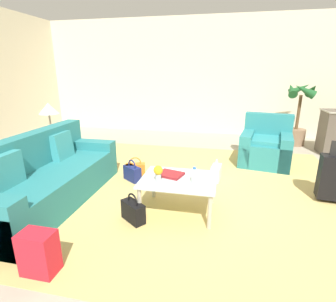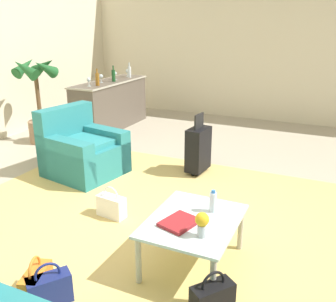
# 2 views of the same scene
# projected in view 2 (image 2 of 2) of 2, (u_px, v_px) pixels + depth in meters

# --- Properties ---
(ground_plane) EXTENTS (12.00, 12.00, 0.00)m
(ground_plane) POSITION_uv_depth(u_px,v_px,m) (161.00, 230.00, 3.84)
(ground_plane) COLOR #A89E89
(wall_right) EXTENTS (0.12, 8.00, 3.10)m
(wall_right) POSITION_uv_depth(u_px,v_px,m) (268.00, 46.00, 7.67)
(wall_right) COLOR beige
(wall_right) RESTS_ON ground
(area_rug) EXTENTS (5.20, 4.40, 0.01)m
(area_rug) POSITION_uv_depth(u_px,v_px,m) (113.00, 256.00, 3.40)
(area_rug) COLOR tan
(area_rug) RESTS_ON ground
(armchair) EXTENTS (1.03, 1.06, 0.92)m
(armchair) POSITION_uv_depth(u_px,v_px,m) (81.00, 152.00, 5.18)
(armchair) COLOR teal
(armchair) RESTS_ON ground
(coffee_table) EXTENTS (0.91, 0.72, 0.45)m
(coffee_table) POSITION_uv_depth(u_px,v_px,m) (194.00, 226.00, 3.17)
(coffee_table) COLOR silver
(coffee_table) RESTS_ON ground
(water_bottle) EXTENTS (0.06, 0.06, 0.20)m
(water_bottle) POSITION_uv_depth(u_px,v_px,m) (213.00, 202.00, 3.25)
(water_bottle) COLOR silver
(water_bottle) RESTS_ON coffee_table
(coffee_table_book) EXTENTS (0.36, 0.31, 0.03)m
(coffee_table_book) POSITION_uv_depth(u_px,v_px,m) (179.00, 222.00, 3.07)
(coffee_table_book) COLOR maroon
(coffee_table_book) RESTS_ON coffee_table
(flower_vase) EXTENTS (0.11, 0.11, 0.21)m
(flower_vase) POSITION_uv_depth(u_px,v_px,m) (202.00, 222.00, 2.86)
(flower_vase) COLOR #B2B7BC
(flower_vase) RESTS_ON coffee_table
(bar_console) EXTENTS (1.93, 0.59, 0.93)m
(bar_console) POSITION_uv_depth(u_px,v_px,m) (111.00, 104.00, 7.37)
(bar_console) COLOR brown
(bar_console) RESTS_ON ground
(wine_glass_leftmost) EXTENTS (0.08, 0.08, 0.15)m
(wine_glass_leftmost) POSITION_uv_depth(u_px,v_px,m) (89.00, 80.00, 6.61)
(wine_glass_leftmost) COLOR silver
(wine_glass_leftmost) RESTS_ON bar_console
(wine_glass_left_of_centre) EXTENTS (0.08, 0.08, 0.15)m
(wine_glass_left_of_centre) POSITION_uv_depth(u_px,v_px,m) (101.00, 77.00, 7.01)
(wine_glass_left_of_centre) COLOR silver
(wine_glass_left_of_centre) RESTS_ON bar_console
(wine_glass_right_of_centre) EXTENTS (0.08, 0.08, 0.15)m
(wine_glass_right_of_centre) POSITION_uv_depth(u_px,v_px,m) (115.00, 74.00, 7.37)
(wine_glass_right_of_centre) COLOR silver
(wine_glass_right_of_centre) RESTS_ON bar_console
(wine_glass_rightmost) EXTENTS (0.08, 0.08, 0.15)m
(wine_glass_rightmost) POSITION_uv_depth(u_px,v_px,m) (127.00, 71.00, 7.74)
(wine_glass_rightmost) COLOR silver
(wine_glass_rightmost) RESTS_ON bar_console
(wine_bottle_amber) EXTENTS (0.07, 0.07, 0.30)m
(wine_bottle_amber) POSITION_uv_depth(u_px,v_px,m) (97.00, 79.00, 6.67)
(wine_bottle_amber) COLOR brown
(wine_bottle_amber) RESTS_ON bar_console
(wine_bottle_green) EXTENTS (0.07, 0.07, 0.30)m
(wine_bottle_green) POSITION_uv_depth(u_px,v_px,m) (113.00, 75.00, 7.12)
(wine_bottle_green) COLOR #194C23
(wine_bottle_green) RESTS_ON bar_console
(wine_bottle_clear) EXTENTS (0.07, 0.07, 0.30)m
(wine_bottle_clear) POSITION_uv_depth(u_px,v_px,m) (129.00, 72.00, 7.63)
(wine_bottle_clear) COLOR silver
(wine_bottle_clear) RESTS_ON bar_console
(suitcase_black) EXTENTS (0.42, 0.26, 0.85)m
(suitcase_black) POSITION_uv_depth(u_px,v_px,m) (198.00, 149.00, 5.17)
(suitcase_black) COLOR black
(suitcase_black) RESTS_ON ground
(handbag_navy) EXTENTS (0.34, 0.30, 0.36)m
(handbag_navy) POSITION_uv_depth(u_px,v_px,m) (49.00, 289.00, 2.80)
(handbag_navy) COLOR navy
(handbag_navy) RESTS_ON ground
(handbag_black) EXTENTS (0.34, 0.30, 0.36)m
(handbag_black) POSITION_uv_depth(u_px,v_px,m) (212.00, 298.00, 2.71)
(handbag_black) COLOR black
(handbag_black) RESTS_ON ground
(handbag_orange) EXTENTS (0.35, 0.24, 0.36)m
(handbag_orange) POSITION_uv_depth(u_px,v_px,m) (37.00, 283.00, 2.86)
(handbag_orange) COLOR orange
(handbag_orange) RESTS_ON ground
(handbag_white) EXTENTS (0.18, 0.33, 0.36)m
(handbag_white) POSITION_uv_depth(u_px,v_px,m) (111.00, 206.00, 4.06)
(handbag_white) COLOR white
(handbag_white) RESTS_ON ground
(potted_palm) EXTENTS (0.64, 0.64, 1.49)m
(potted_palm) POSITION_uv_depth(u_px,v_px,m) (38.00, 100.00, 6.40)
(potted_palm) COLOR #84664C
(potted_palm) RESTS_ON ground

